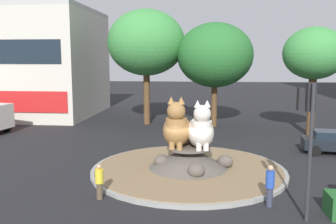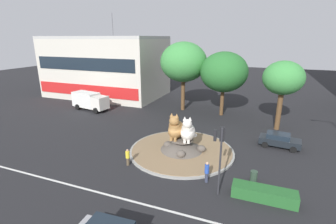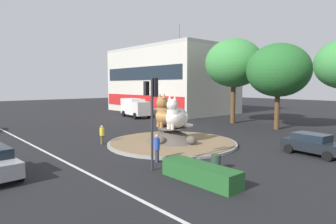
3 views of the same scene
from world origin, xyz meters
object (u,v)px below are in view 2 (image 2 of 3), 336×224
at_px(parked_car_right, 279,140).
at_px(litter_bin, 254,176).
at_px(broadleaf_tree_behind_island, 224,72).
at_px(shophouse_block, 107,66).
at_px(third_tree_left, 283,78).
at_px(pedestrian_blue_shirt, 207,171).
at_px(pedestrian_yellow_shirt, 128,157).
at_px(delivery_box_truck, 90,101).
at_px(cat_statue_white, 188,131).
at_px(second_tree_near_tower, 184,62).
at_px(traffic_light_mast, 220,146).
at_px(cat_statue_tabby, 176,129).

bearing_deg(parked_car_right, litter_bin, -99.80).
bearing_deg(broadleaf_tree_behind_island, shophouse_block, 166.75).
xyz_separation_m(broadleaf_tree_behind_island, third_tree_left, (7.51, -3.43, 0.05)).
xyz_separation_m(pedestrian_blue_shirt, pedestrian_yellow_shirt, (-7.21, 0.10, -0.12)).
height_order(broadleaf_tree_behind_island, delivery_box_truck, broadleaf_tree_behind_island).
height_order(pedestrian_yellow_shirt, parked_car_right, pedestrian_yellow_shirt).
distance_m(cat_statue_white, second_tree_near_tower, 16.31).
bearing_deg(shophouse_block, pedestrian_yellow_shirt, -52.25).
bearing_deg(third_tree_left, traffic_light_mast, -105.79).
xyz_separation_m(traffic_light_mast, broadleaf_tree_behind_island, (-2.97, 19.49, 2.56)).
bearing_deg(parked_car_right, pedestrian_blue_shirt, -115.79).
distance_m(third_tree_left, parked_car_right, 7.95).
height_order(cat_statue_tabby, cat_statue_white, cat_statue_tabby).
height_order(third_tree_left, litter_bin, third_tree_left).
xyz_separation_m(second_tree_near_tower, pedestrian_blue_shirt, (8.12, -18.90, -6.56)).
bearing_deg(delivery_box_truck, traffic_light_mast, -23.01).
relative_size(cat_statue_tabby, cat_statue_white, 1.03).
bearing_deg(cat_statue_white, third_tree_left, 131.83).
relative_size(cat_statue_white, parked_car_right, 0.64).
xyz_separation_m(third_tree_left, parked_car_right, (0.02, -5.61, -5.63)).
xyz_separation_m(broadleaf_tree_behind_island, second_tree_near_tower, (-6.22, 0.60, 1.13)).
distance_m(pedestrian_blue_shirt, parked_car_right, 10.83).
distance_m(shophouse_block, pedestrian_blue_shirt, 35.24).
relative_size(broadleaf_tree_behind_island, delivery_box_truck, 1.43).
height_order(cat_statue_tabby, broadleaf_tree_behind_island, broadleaf_tree_behind_island).
distance_m(cat_statue_white, litter_bin, 7.26).
xyz_separation_m(cat_statue_white, delivery_box_truck, (-18.91, 9.16, -0.82)).
bearing_deg(traffic_light_mast, third_tree_left, -20.61).
distance_m(shophouse_block, third_tree_left, 32.40).
distance_m(cat_statue_white, traffic_light_mast, 6.96).
distance_m(shophouse_block, parked_car_right, 34.74).
xyz_separation_m(traffic_light_mast, third_tree_left, (4.54, 16.06, 2.61)).
height_order(second_tree_near_tower, third_tree_left, second_tree_near_tower).
bearing_deg(litter_bin, cat_statue_white, 155.83).
relative_size(traffic_light_mast, shophouse_block, 0.24).
bearing_deg(parked_car_right, cat_statue_tabby, -148.38).
relative_size(cat_statue_tabby, broadleaf_tree_behind_island, 0.30).
relative_size(cat_statue_white, litter_bin, 2.98).
distance_m(pedestrian_blue_shirt, litter_bin, 3.82).
bearing_deg(parked_car_right, second_tree_near_tower, 150.52).
xyz_separation_m(cat_statue_white, broadleaf_tree_behind_island, (1.00, 13.97, 4.03)).
relative_size(broadleaf_tree_behind_island, litter_bin, 10.26).
bearing_deg(pedestrian_blue_shirt, third_tree_left, -156.84).
relative_size(traffic_light_mast, third_tree_left, 0.61).
distance_m(cat_statue_white, shophouse_block, 30.05).
xyz_separation_m(second_tree_near_tower, pedestrian_yellow_shirt, (0.91, -18.79, -6.68)).
bearing_deg(third_tree_left, litter_bin, -98.97).
distance_m(second_tree_near_tower, pedestrian_yellow_shirt, 19.97).
relative_size(second_tree_near_tower, pedestrian_blue_shirt, 5.96).
bearing_deg(second_tree_near_tower, pedestrian_yellow_shirt, -87.23).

